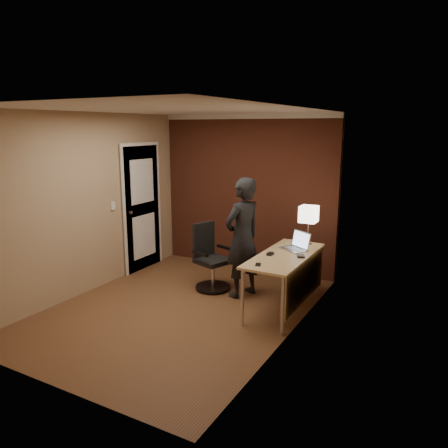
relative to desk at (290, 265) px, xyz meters
The scene contains 9 objects.
room 1.94m from the desk, 149.13° to the left, with size 4.00×4.00×4.00m.
desk is the anchor object (origin of this frame).
desk_lamp 0.81m from the desk, 87.49° to the left, with size 0.22×0.22×0.54m.
laptop 0.36m from the desk, 93.73° to the left, with size 0.42×0.39×0.23m.
mouse 0.29m from the desk, 154.02° to the right, with size 0.06×0.10×0.03m, color black.
phone 0.60m from the desk, 109.39° to the right, with size 0.06×0.12×0.01m, color black.
wallet 0.20m from the desk, ahead, with size 0.09×0.11×0.02m, color black.
office_chair 1.30m from the desk, behind, with size 0.54×0.59×0.94m.
person 0.80m from the desk, 167.39° to the left, with size 0.60×0.39×1.65m, color black.
Camera 1 is at (3.04, -4.36, 2.30)m, focal length 35.00 mm.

